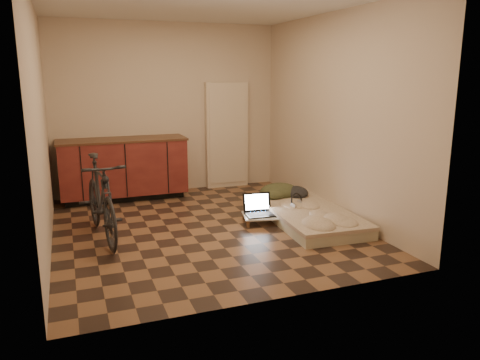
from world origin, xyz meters
name	(u,v)px	position (x,y,z in m)	size (l,w,h in m)	color
room_shell	(203,121)	(0.00, 0.00, 1.30)	(3.50, 4.00, 2.60)	brown
cabinets	(124,168)	(-0.75, 1.70, 0.47)	(1.84, 0.62, 0.91)	black
appliance_panel	(227,136)	(0.95, 1.94, 0.85)	(0.70, 0.10, 1.70)	beige
bicycle	(100,194)	(-1.20, 0.03, 0.52)	(0.47, 1.61, 1.04)	black
futon	(307,214)	(1.30, -0.18, 0.08)	(1.02, 1.95, 0.16)	#C0BA99
clothing_pile	(284,187)	(1.31, 0.53, 0.28)	(0.59, 0.49, 0.24)	#343720
headphones	(297,200)	(1.21, -0.07, 0.24)	(0.24, 0.22, 0.16)	black
lap_desk	(268,215)	(0.80, -0.09, 0.09)	(0.70, 0.53, 0.10)	brown
laptop	(259,210)	(0.70, -0.03, 0.16)	(0.39, 0.36, 0.25)	black
mouse	(284,212)	(1.00, -0.13, 0.12)	(0.06, 0.10, 0.04)	white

